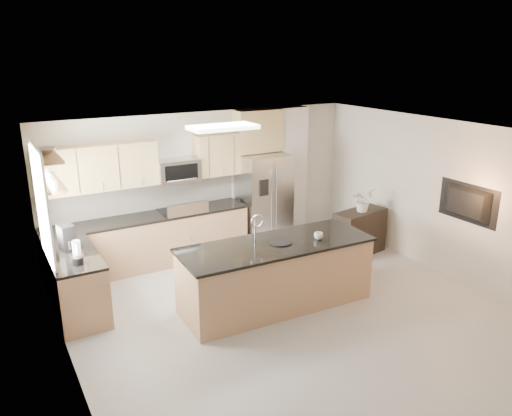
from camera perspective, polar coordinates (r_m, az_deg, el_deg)
floor at (r=7.24m, az=5.28°, el=-12.78°), size 6.50×6.50×0.00m
ceiling at (r=6.34m, az=5.94°, el=7.96°), size 6.00×6.50×0.02m
wall_back at (r=9.39m, az=-5.89°, el=3.00°), size 6.00×0.02×2.60m
wall_left at (r=5.63m, az=-20.55°, el=-8.28°), size 0.02×6.50×2.60m
wall_right at (r=8.69m, az=22.00°, el=0.58°), size 0.02×6.50×2.60m
back_counter at (r=8.95m, az=-12.07°, el=-3.62°), size 3.55×0.66×1.44m
left_counter at (r=7.69m, az=-19.90°, el=-8.05°), size 0.66×1.50×0.92m
range at (r=9.13m, az=-8.32°, el=-2.97°), size 0.76×0.64×1.14m
upper_cabinets at (r=8.69m, az=-13.44°, el=4.98°), size 3.50×0.33×0.75m
microwave at (r=8.91m, az=-8.95°, el=4.27°), size 0.76×0.40×0.40m
refrigerator at (r=9.64m, az=0.86°, el=0.96°), size 0.92×0.78×1.78m
partition_column at (r=10.11m, az=3.94°, el=4.11°), size 0.60×0.30×2.60m
window at (r=7.24m, az=-23.20°, el=0.09°), size 0.04×1.15×1.65m
shelf_lower at (r=7.27m, az=-22.60°, el=2.70°), size 0.30×1.20×0.04m
shelf_upper at (r=7.20m, az=-22.95°, el=5.55°), size 0.30×1.20×0.04m
ceiling_fixture at (r=7.50m, az=-3.80°, el=9.20°), size 1.00×0.50×0.06m
island at (r=7.42m, az=2.28°, el=-7.58°), size 2.90×1.14×1.41m
credenza at (r=9.47m, az=11.73°, el=-2.74°), size 1.11×0.60×0.84m
cup at (r=7.41m, az=7.15°, el=-3.18°), size 0.16×0.16×0.10m
platter at (r=7.24m, az=2.80°, el=-3.94°), size 0.37×0.37×0.02m
blender at (r=7.07m, az=-19.77°, el=-4.97°), size 0.14×0.14×0.33m
kettle at (r=7.33m, az=-19.74°, el=-4.53°), size 0.18×0.18×0.22m
coffee_maker at (r=7.61m, az=-20.79°, el=-3.23°), size 0.24×0.27×0.37m
bowl at (r=7.23m, az=-23.06°, el=6.13°), size 0.53×0.53×0.10m
flower_vase at (r=9.23m, az=12.15°, el=1.53°), size 0.69×0.63×0.64m
television at (r=8.49m, az=22.70°, el=0.47°), size 0.14×1.08×0.62m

